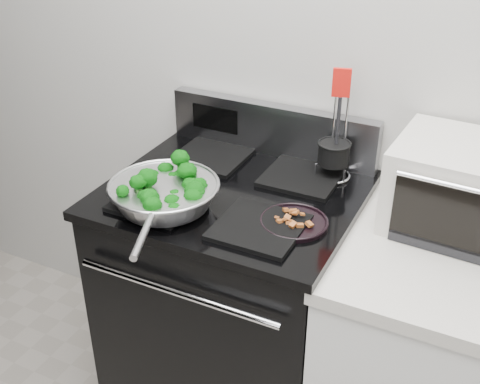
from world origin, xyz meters
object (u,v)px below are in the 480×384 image
Objects in this scene: utensil_holder at (333,159)px; gas_range at (234,302)px; bacon_plate at (294,219)px; toaster_oven at (473,190)px; skillet at (164,193)px.

gas_range is at bearing -155.93° from utensil_holder.
toaster_oven reaches higher than bacon_plate.
skillet is at bearing -154.36° from toaster_oven.
bacon_plate is at bearing -23.00° from gas_range.
gas_range reaches higher than skillet.
utensil_holder reaches higher than gas_range.
skillet is 2.56× the size of bacon_plate.
skillet is at bearing -149.41° from utensil_holder.
toaster_oven reaches higher than skillet.
bacon_plate is 0.53× the size of utensil_holder.
gas_range is 0.57m from skillet.
toaster_oven is (0.44, 0.25, 0.08)m from bacon_plate.
gas_range is at bearing 157.00° from bacon_plate.
bacon_plate is at bearing -107.49° from utensil_holder.
skillet is 1.36× the size of utensil_holder.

